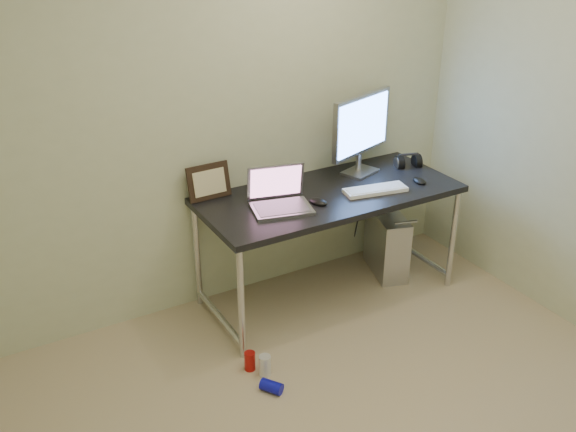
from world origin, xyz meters
The scene contains 16 objects.
wall_back centered at (0.00, 1.75, 1.25)m, with size 3.50×0.02×2.50m, color beige.
desk centered at (0.60, 1.39, 0.67)m, with size 1.65×0.72×0.75m.
tower_computer centered at (1.13, 1.44, 0.22)m, with size 0.31×0.46×0.47m.
cable_a centered at (1.08, 1.70, 0.40)m, with size 0.01×0.01×0.70m, color black.
cable_b centered at (1.17, 1.68, 0.38)m, with size 0.01×0.01×0.72m, color black.
can_red centered at (-0.20, 0.94, 0.06)m, with size 0.06×0.06×0.11m, color #AD120E.
can_white centered at (-0.15, 0.86, 0.06)m, with size 0.07×0.07×0.12m, color silver.
can_blue centered at (-0.19, 0.72, 0.03)m, with size 0.07×0.07×0.12m, color #1011C3.
laptop centered at (0.22, 1.36, 0.81)m, with size 0.40×0.35×0.24m.
monitor centered at (0.95, 1.56, 1.06)m, with size 0.55×0.24×0.53m.
keyboard centered at (0.85, 1.25, 0.76)m, with size 0.40×0.13×0.02m, color white.
mouse_right centered at (1.18, 1.23, 0.77)m, with size 0.07×0.11×0.04m, color black.
mouse_left centered at (0.44, 1.28, 0.77)m, with size 0.08×0.12×0.04m, color black.
headphones centered at (1.30, 1.49, 0.78)m, with size 0.20×0.11×0.12m.
picture_frame centered at (-0.09, 1.68, 0.86)m, with size 0.27×0.03×0.22m, color black.
webcam centered at (0.25, 1.67, 0.85)m, with size 0.05×0.05×0.13m.
Camera 1 is at (-1.45, -1.67, 2.36)m, focal length 40.00 mm.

